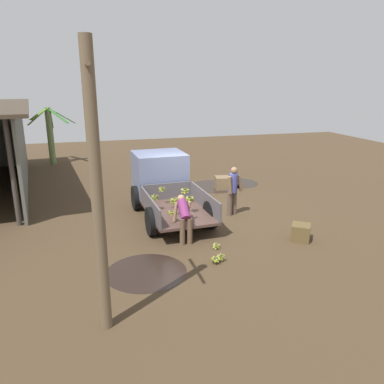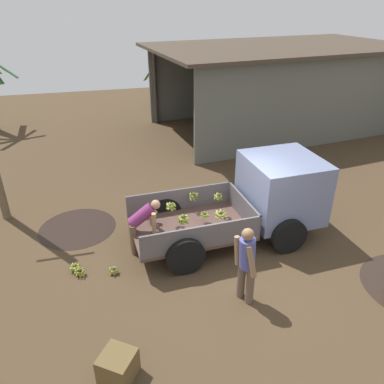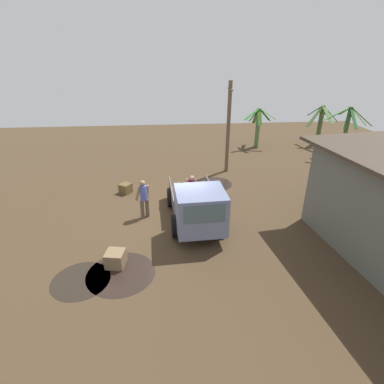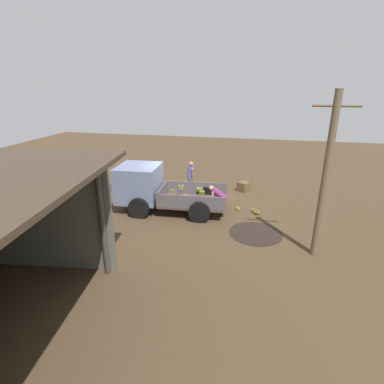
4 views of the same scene
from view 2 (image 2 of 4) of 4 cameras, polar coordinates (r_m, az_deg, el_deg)
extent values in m
plane|color=#473523|center=(8.77, 6.11, -9.80)|extent=(36.00, 36.00, 0.00)
cylinder|color=black|center=(10.13, -17.04, -5.25)|extent=(1.95, 1.95, 0.01)
cube|color=#4F3830|center=(8.85, -0.24, -5.49)|extent=(2.79, 1.93, 0.08)
cube|color=#575256|center=(9.40, -1.83, -1.06)|extent=(2.71, 0.18, 0.56)
cube|color=#575256|center=(7.98, 1.64, -6.89)|extent=(2.71, 0.18, 0.56)
cube|color=#575256|center=(9.10, 7.78, -2.38)|extent=(0.14, 1.80, 0.56)
cube|color=slate|center=(9.35, 13.48, 0.68)|extent=(1.78, 1.85, 1.51)
cube|color=#4C606B|center=(9.66, 18.09, 2.95)|extent=(0.10, 1.41, 0.66)
cylinder|color=black|center=(10.30, 9.25, -0.97)|extent=(0.87, 0.26, 0.86)
cylinder|color=black|center=(8.92, 14.48, -6.49)|extent=(0.87, 0.26, 0.86)
cylinder|color=black|center=(9.54, -4.24, -3.13)|extent=(0.87, 0.26, 0.86)
cylinder|color=black|center=(8.05, -1.03, -9.71)|extent=(0.87, 0.26, 0.86)
sphere|color=brown|center=(8.85, -5.88, -3.04)|extent=(0.07, 0.07, 0.07)
cylinder|color=olive|center=(8.84, -6.15, -3.40)|extent=(0.11, 0.14, 0.10)
cylinder|color=olive|center=(8.83, -5.92, -3.49)|extent=(0.14, 0.08, 0.12)
cylinder|color=olive|center=(8.86, -5.66, -3.46)|extent=(0.12, 0.11, 0.13)
cylinder|color=olive|center=(8.87, -5.49, -3.26)|extent=(0.07, 0.15, 0.10)
cylinder|color=olive|center=(8.91, -5.62, -3.12)|extent=(0.12, 0.14, 0.10)
cylinder|color=#A6B139|center=(8.92, -5.88, -3.05)|extent=(0.15, 0.06, 0.09)
cylinder|color=#9FA43A|center=(8.91, -6.10, -3.23)|extent=(0.13, 0.11, 0.12)
cylinder|color=olive|center=(8.88, -6.22, -3.27)|extent=(0.08, 0.15, 0.11)
sphere|color=brown|center=(8.62, -3.20, -1.90)|extent=(0.07, 0.07, 0.07)
cylinder|color=olive|center=(8.70, -3.01, -2.17)|extent=(0.14, 0.13, 0.17)
cylinder|color=olive|center=(8.71, -3.32, -2.05)|extent=(0.18, 0.06, 0.15)
cylinder|color=olive|center=(8.68, -3.62, -2.11)|extent=(0.15, 0.17, 0.13)
cylinder|color=#9DAE37|center=(8.63, -3.70, -2.21)|extent=(0.05, 0.19, 0.12)
cylinder|color=#98A33F|center=(8.60, -3.40, -2.46)|extent=(0.16, 0.15, 0.15)
cylinder|color=olive|center=(8.59, -3.07, -2.46)|extent=(0.18, 0.05, 0.14)
cylinder|color=olive|center=(8.63, -2.86, -2.40)|extent=(0.14, 0.15, 0.17)
cylinder|color=olive|center=(8.66, -2.69, -2.09)|extent=(0.05, 0.19, 0.11)
sphere|color=#403A2A|center=(8.25, -1.31, -3.81)|extent=(0.09, 0.09, 0.09)
cylinder|color=olive|center=(8.31, -0.87, -4.15)|extent=(0.08, 0.19, 0.18)
cylinder|color=#97AA3C|center=(8.35, -1.25, -3.83)|extent=(0.21, 0.11, 0.14)
cylinder|color=olive|center=(8.33, -1.71, -4.02)|extent=(0.19, 0.16, 0.16)
cylinder|color=#91A733|center=(8.29, -1.73, -4.31)|extent=(0.07, 0.18, 0.18)
cylinder|color=olive|center=(8.23, -1.68, -4.36)|extent=(0.16, 0.20, 0.14)
cylinder|color=olive|center=(8.23, -1.15, -4.48)|extent=(0.19, 0.07, 0.17)
cylinder|color=olive|center=(8.26, -0.73, -4.16)|extent=(0.14, 0.21, 0.13)
sphere|color=brown|center=(9.00, 4.04, -0.38)|extent=(0.07, 0.07, 0.07)
cylinder|color=#959E3C|center=(9.06, 3.68, -0.63)|extent=(0.15, 0.14, 0.14)
cylinder|color=olive|center=(8.98, 3.74, -0.84)|extent=(0.12, 0.17, 0.13)
cylinder|color=olive|center=(8.98, 4.22, -0.91)|extent=(0.17, 0.06, 0.14)
cylinder|color=olive|center=(9.04, 4.43, -0.74)|extent=(0.08, 0.17, 0.15)
cylinder|color=olive|center=(9.09, 4.06, -0.63)|extent=(0.15, 0.09, 0.16)
sphere|color=#453E2D|center=(8.39, 4.47, -3.11)|extent=(0.08, 0.08, 0.08)
cylinder|color=olive|center=(8.41, 4.91, -3.68)|extent=(0.14, 0.17, 0.18)
cylinder|color=#98A12F|center=(8.47, 4.82, -3.38)|extent=(0.12, 0.19, 0.17)
cylinder|color=olive|center=(8.49, 4.43, -3.25)|extent=(0.20, 0.09, 0.16)
cylinder|color=#ABB237|center=(8.46, 4.05, -3.33)|extent=(0.19, 0.14, 0.16)
cylinder|color=#96A443|center=(8.41, 3.87, -3.46)|extent=(0.09, 0.22, 0.14)
cylinder|color=olive|center=(8.34, 4.11, -3.65)|extent=(0.17, 0.20, 0.11)
cylinder|color=#A4A93F|center=(8.34, 4.75, -3.71)|extent=(0.22, 0.07, 0.13)
sphere|color=brown|center=(8.82, 1.93, -3.24)|extent=(0.08, 0.08, 0.08)
cylinder|color=olive|center=(8.80, 2.22, -3.65)|extent=(0.17, 0.10, 0.10)
cylinder|color=#9FA640|center=(8.86, 2.29, -3.56)|extent=(0.06, 0.16, 0.14)
cylinder|color=olive|center=(8.90, 2.04, -3.40)|extent=(0.15, 0.12, 0.14)
cylinder|color=olive|center=(8.89, 1.68, -3.49)|extent=(0.14, 0.11, 0.15)
cylinder|color=#90A433|center=(8.84, 1.58, -3.64)|extent=(0.04, 0.15, 0.15)
cylinder|color=#8FA241|center=(8.79, 1.86, -3.73)|extent=(0.17, 0.11, 0.12)
sphere|color=#463F2D|center=(9.18, 0.23, -0.30)|extent=(0.08, 0.08, 0.08)
cylinder|color=olive|center=(9.17, 0.06, -0.89)|extent=(0.16, 0.14, 0.17)
cylinder|color=olive|center=(9.17, 0.48, -0.86)|extent=(0.18, 0.11, 0.17)
cylinder|color=olive|center=(9.22, 0.67, -0.64)|extent=(0.07, 0.19, 0.16)
cylinder|color=olive|center=(9.27, 0.45, -0.40)|extent=(0.17, 0.16, 0.14)
cylinder|color=olive|center=(9.27, 0.01, -0.53)|extent=(0.18, 0.09, 0.17)
cylinder|color=#97AE38|center=(9.21, -0.20, -0.72)|extent=(0.07, 0.18, 0.17)
cube|color=#606258|center=(20.41, 24.79, 15.17)|extent=(0.77, 5.42, 3.36)
cube|color=#606258|center=(19.49, 8.32, 16.84)|extent=(9.87, 1.33, 3.36)
cube|color=#606258|center=(15.20, 18.41, 12.62)|extent=(9.87, 1.33, 3.36)
cube|color=#413427|center=(16.99, 13.44, 20.76)|extent=(11.42, 7.52, 0.12)
cylinder|color=#3F3833|center=(17.47, -5.64, 15.71)|extent=(0.16, 0.16, 3.36)
cylinder|color=#3F3833|center=(12.94, 0.84, 11.50)|extent=(0.16, 0.16, 3.36)
cylinder|color=#515D3F|center=(20.74, -4.52, 16.55)|extent=(0.33, 0.33, 2.55)
cube|color=#3C542B|center=(20.72, -3.40, 18.78)|extent=(0.90, 0.36, 1.08)
cube|color=#226F20|center=(21.36, -4.00, 19.16)|extent=(0.89, 1.53, 1.01)
cube|color=#4E7921|center=(20.90, -5.97, 18.32)|extent=(1.03, 0.93, 1.41)
cube|color=#2F5A24|center=(20.32, -5.50, 18.67)|extent=(0.85, 0.69, 0.99)
cube|color=#457B43|center=(20.07, -3.94, 18.32)|extent=(0.50, 1.22, 1.19)
cylinder|color=brown|center=(7.45, 8.83, -13.95)|extent=(0.21, 0.21, 0.81)
cylinder|color=brown|center=(7.56, 7.52, -13.11)|extent=(0.21, 0.21, 0.81)
cylinder|color=#4F55A6|center=(7.04, 8.44, -9.21)|extent=(0.44, 0.42, 0.65)
sphere|color=#8C6746|center=(6.77, 8.51, -6.41)|extent=(0.23, 0.23, 0.23)
cylinder|color=#8C6746|center=(6.89, 9.06, -10.46)|extent=(0.21, 0.30, 0.60)
cylinder|color=#8C6746|center=(7.13, 6.92, -8.85)|extent=(0.17, 0.20, 0.61)
cylinder|color=brown|center=(8.88, -9.04, -6.44)|extent=(0.15, 0.15, 0.75)
cylinder|color=brown|center=(8.71, -8.89, -7.21)|extent=(0.15, 0.15, 0.75)
cylinder|color=#792A61|center=(8.51, -7.65, -3.57)|extent=(0.64, 0.29, 0.58)
sphere|color=tan|center=(8.42, -5.58, -1.92)|extent=(0.21, 0.21, 0.21)
cylinder|color=tan|center=(8.76, -6.21, -3.47)|extent=(0.10, 0.18, 0.57)
cylinder|color=tan|center=(8.44, -5.82, -4.77)|extent=(0.10, 0.18, 0.57)
sphere|color=brown|center=(8.62, -17.46, -10.64)|extent=(0.08, 0.08, 0.08)
cylinder|color=olive|center=(8.64, -17.63, -11.16)|extent=(0.13, 0.13, 0.16)
cylinder|color=#99AA30|center=(8.60, -17.40, -11.15)|extent=(0.17, 0.05, 0.12)
cylinder|color=#A2AB41|center=(8.62, -17.14, -11.10)|extent=(0.14, 0.14, 0.14)
cylinder|color=olive|center=(8.64, -16.95, -10.79)|extent=(0.05, 0.17, 0.10)
cylinder|color=olive|center=(8.69, -17.15, -10.58)|extent=(0.17, 0.14, 0.10)
cylinder|color=olive|center=(8.70, -17.60, -10.61)|extent=(0.18, 0.11, 0.10)
cylinder|color=olive|center=(8.67, -17.85, -10.77)|extent=(0.11, 0.18, 0.10)
sphere|color=brown|center=(8.47, -16.80, -11.29)|extent=(0.06, 0.06, 0.06)
cylinder|color=olive|center=(8.49, -16.92, -11.86)|extent=(0.13, 0.10, 0.16)
cylinder|color=#97B02B|center=(8.46, -16.58, -11.83)|extent=(0.15, 0.09, 0.14)
cylinder|color=olive|center=(8.46, -16.30, -11.57)|extent=(0.10, 0.17, 0.09)
cylinder|color=#9DA94B|center=(8.52, -16.35, -11.37)|extent=(0.11, 0.16, 0.12)
cylinder|color=olive|center=(8.55, -16.62, -11.23)|extent=(0.17, 0.08, 0.11)
cylinder|color=olive|center=(8.54, -17.10, -11.32)|extent=(0.15, 0.14, 0.10)
cylinder|color=olive|center=(8.49, -17.25, -11.61)|extent=(0.06, 0.18, 0.10)
sphere|color=brown|center=(8.36, -11.92, -11.33)|extent=(0.08, 0.08, 0.08)
cylinder|color=#97AA31|center=(8.35, -11.69, -11.85)|extent=(0.16, 0.10, 0.14)
cylinder|color=olive|center=(8.39, -11.46, -11.58)|extent=(0.05, 0.16, 0.13)
cylinder|color=olive|center=(8.43, -11.69, -11.40)|extent=(0.16, 0.12, 0.14)
cylinder|color=#A1A649|center=(8.44, -12.02, -11.46)|extent=(0.16, 0.09, 0.15)
cylinder|color=#94A029|center=(8.39, -12.31, -11.66)|extent=(0.05, 0.16, 0.13)
cylinder|color=olive|center=(8.36, -12.05, -11.88)|extent=(0.15, 0.11, 0.15)
cube|color=brown|center=(6.50, -11.22, -24.57)|extent=(0.71, 0.71, 0.47)
camera|label=1|loc=(13.15, -58.36, 10.88)|focal=35.00mm
camera|label=3|loc=(15.01, 56.34, 20.86)|focal=28.00mm
camera|label=4|loc=(18.63, -18.54, 26.19)|focal=28.00mm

